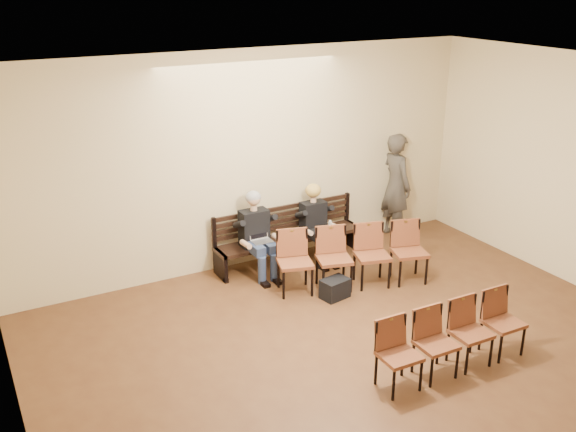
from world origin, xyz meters
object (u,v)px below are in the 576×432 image
at_px(seated_man, 257,234).
at_px(laptop, 262,244).
at_px(seated_woman, 316,226).
at_px(bench, 290,249).
at_px(water_bottle, 330,234).
at_px(passerby, 396,178).
at_px(chair_row_back, 454,339).
at_px(bag, 335,288).
at_px(chair_row_front, 353,258).

relative_size(seated_man, laptop, 4.32).
bearing_deg(seated_man, seated_woman, 0.00).
distance_m(bench, water_bottle, 0.74).
xyz_separation_m(passerby, chair_row_back, (-2.01, -3.80, -0.69)).
height_order(seated_woman, bag, seated_woman).
height_order(seated_man, laptop, seated_man).
bearing_deg(chair_row_back, bag, 97.55).
xyz_separation_m(bench, water_bottle, (0.51, -0.42, 0.33)).
relative_size(seated_man, passerby, 0.61).
relative_size(bench, water_bottle, 12.09).
xyz_separation_m(bench, bag, (-0.03, -1.45, -0.07)).
relative_size(seated_man, bag, 3.31).
height_order(seated_man, water_bottle, seated_man).
bearing_deg(seated_woman, passerby, 6.96).
distance_m(seated_woman, chair_row_back, 3.59).
bearing_deg(water_bottle, chair_row_back, -95.16).
height_order(bench, passerby, passerby).
height_order(bench, laptop, laptop).
height_order(water_bottle, chair_row_front, chair_row_front).
xyz_separation_m(seated_woman, passerby, (1.80, 0.22, 0.51)).
relative_size(bench, laptop, 8.34).
distance_m(water_bottle, bag, 1.23).
bearing_deg(chair_row_back, passerby, 63.28).
relative_size(water_bottle, chair_row_front, 0.09).
xyz_separation_m(laptop, bag, (0.62, -1.17, -0.41)).
bearing_deg(chair_row_front, laptop, 153.73).
xyz_separation_m(seated_man, seated_woman, (1.10, 0.00, -0.07)).
bearing_deg(chair_row_front, seated_man, 150.10).
bearing_deg(passerby, bench, 91.79).
bearing_deg(bag, seated_woman, 70.84).
bearing_deg(laptop, water_bottle, -13.96).
relative_size(seated_man, seated_woman, 1.12).
bearing_deg(water_bottle, seated_woman, 105.66).
xyz_separation_m(water_bottle, chair_row_front, (-0.10, -0.83, -0.08)).
distance_m(laptop, water_bottle, 1.17).
relative_size(bench, chair_row_back, 1.26).
height_order(laptop, chair_row_front, chair_row_front).
bearing_deg(passerby, seated_woman, 96.18).
height_order(seated_man, passerby, passerby).
relative_size(seated_man, chair_row_back, 0.65).
height_order(water_bottle, chair_row_back, chair_row_back).
bearing_deg(bag, passerby, 34.33).
relative_size(bag, chair_row_front, 0.18).
relative_size(laptop, bag, 0.77).
bearing_deg(chair_row_front, water_bottle, 99.65).
height_order(seated_woman, passerby, passerby).
distance_m(bench, chair_row_front, 1.34).
distance_m(bench, laptop, 0.78).
relative_size(bench, seated_man, 1.93).
xyz_separation_m(seated_woman, chair_row_back, (-0.21, -3.58, -0.18)).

